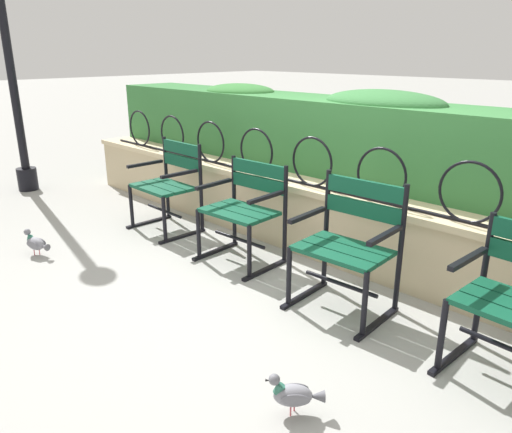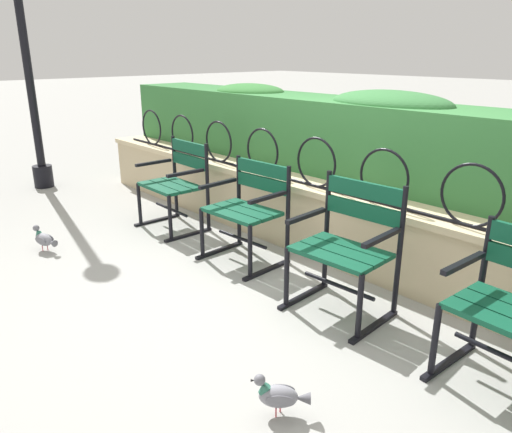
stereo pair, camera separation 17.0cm
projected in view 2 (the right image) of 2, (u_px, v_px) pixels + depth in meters
name	position (u px, v px, depth m)	size (l,w,h in m)	color
ground_plane	(244.00, 290.00, 3.63)	(60.00, 60.00, 0.00)	#9E9E99
stone_wall	(331.00, 222.00, 4.15)	(6.93, 0.41, 0.60)	#C6B289
iron_arch_fence	(317.00, 165.00, 4.03)	(6.40, 0.02, 0.42)	black
hedge_row	(376.00, 138.00, 4.25)	(6.79, 0.70, 0.77)	#387A3D
park_chair_leftmost	(177.00, 182.00, 4.80)	(0.62, 0.53, 0.86)	#0F4C33
park_chair_centre_left	(248.00, 207.00, 4.04)	(0.65, 0.55, 0.83)	#0F4C33
park_chair_centre_right	(347.00, 244.00, 3.23)	(0.65, 0.56, 0.89)	#0F4C33
pigeon_near_chairs	(279.00, 395.00, 2.36)	(0.23, 0.23, 0.22)	gray
pigeon_far_side	(44.00, 239.00, 4.31)	(0.29, 0.15, 0.22)	gray
lamppost	(24.00, 40.00, 5.82)	(0.28, 0.28, 3.48)	black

